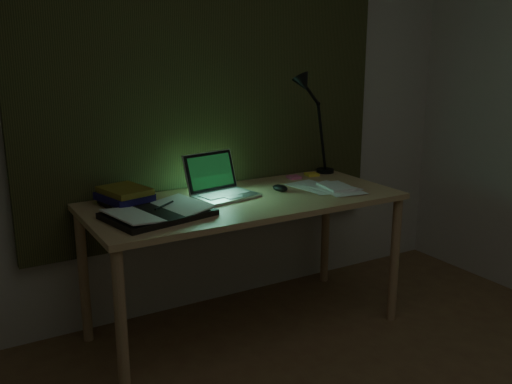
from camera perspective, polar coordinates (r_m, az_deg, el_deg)
wall_back at (r=3.31m, az=-4.84°, el=9.39°), size 3.50×0.00×2.50m
curtain at (r=3.26m, az=-4.61°, el=12.84°), size 2.20×0.06×2.00m
desk at (r=3.12m, az=-1.12°, el=-7.37°), size 1.66×0.73×0.76m
laptop at (r=3.00m, az=-3.02°, el=1.55°), size 0.38×0.41×0.23m
open_textbook at (r=2.72m, az=-9.76°, el=-2.04°), size 0.53×0.42×0.04m
book_stack at (r=2.93m, az=-13.15°, el=-0.40°), size 0.26×0.29×0.10m
loose_papers at (r=3.22m, az=7.12°, el=0.47°), size 0.33×0.35×0.02m
mouse at (r=3.15m, az=2.43°, el=0.40°), size 0.08×0.11×0.04m
sticky_yellow at (r=3.54m, az=5.60°, el=1.77°), size 0.08×0.08×0.02m
sticky_pink at (r=3.45m, az=3.82°, el=1.48°), size 0.08×0.08×0.02m
desk_lamp at (r=3.59m, az=7.07°, el=6.67°), size 0.40×0.31×0.60m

